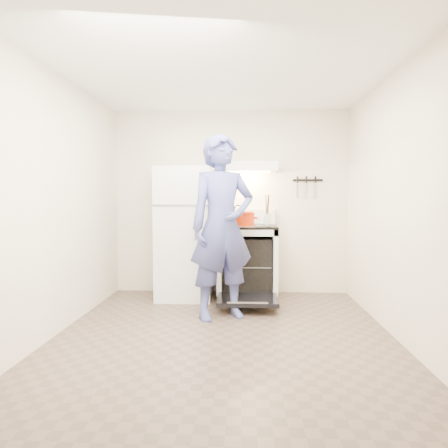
{
  "coord_description": "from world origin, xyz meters",
  "views": [
    {
      "loc": [
        0.19,
        -3.71,
        1.3
      ],
      "look_at": [
        -0.05,
        1.0,
        1.0
      ],
      "focal_mm": 32.0,
      "sensor_mm": 36.0,
      "label": 1
    }
  ],
  "objects": [
    {
      "name": "utensil_jar",
      "position": [
        0.48,
        1.27,
        1.05
      ],
      "size": [
        0.11,
        0.11,
        0.13
      ],
      "primitive_type": "cylinder",
      "rotation": [
        0.0,
        0.0,
        0.26
      ],
      "color": "silver",
      "rests_on": "cooktop"
    },
    {
      "name": "backsplash",
      "position": [
        0.23,
        1.76,
        1.05
      ],
      "size": [
        0.76,
        0.07,
        0.2
      ],
      "primitive_type": "cube",
      "color": "silver",
      "rests_on": "cooktop"
    },
    {
      "name": "person",
      "position": [
        -0.05,
        0.58,
        0.99
      ],
      "size": [
        0.86,
        0.74,
        1.99
      ],
      "primitive_type": "imported",
      "rotation": [
        0.0,
        0.0,
        0.43
      ],
      "color": "#3D4A80",
      "rests_on": "floor"
    },
    {
      "name": "oven_rack",
      "position": [
        0.23,
        1.48,
        0.44
      ],
      "size": [
        0.6,
        0.52,
        0.01
      ],
      "primitive_type": "cube",
      "color": "slate",
      "rests_on": "stove_body"
    },
    {
      "name": "knife_strip",
      "position": [
        1.05,
        1.79,
        1.55
      ],
      "size": [
        0.4,
        0.02,
        0.03
      ],
      "primitive_type": "cube",
      "color": "black",
      "rests_on": "back_wall"
    },
    {
      "name": "cooktop",
      "position": [
        0.23,
        1.48,
        0.94
      ],
      "size": [
        0.76,
        0.65,
        0.03
      ],
      "primitive_type": "cube",
      "color": "black",
      "rests_on": "stove_body"
    },
    {
      "name": "stove_body",
      "position": [
        0.23,
        1.48,
        0.46
      ],
      "size": [
        0.76,
        0.65,
        0.92
      ],
      "primitive_type": "cube",
      "color": "silver",
      "rests_on": "floor"
    },
    {
      "name": "dutch_oven",
      "position": [
        0.15,
        0.91,
        1.06
      ],
      "size": [
        0.38,
        0.31,
        0.24
      ],
      "primitive_type": null,
      "color": "red",
      "rests_on": "person"
    },
    {
      "name": "tea_kettle",
      "position": [
        0.11,
        1.6,
        1.08
      ],
      "size": [
        0.22,
        0.18,
        0.27
      ],
      "primitive_type": null,
      "color": "#B5B5BA",
      "rests_on": "cooktop"
    },
    {
      "name": "refrigerator",
      "position": [
        -0.58,
        1.45,
        0.85
      ],
      "size": [
        0.7,
        0.7,
        1.7
      ],
      "primitive_type": "cube",
      "color": "silver",
      "rests_on": "floor"
    },
    {
      "name": "floor",
      "position": [
        0.0,
        0.0,
        0.0
      ],
      "size": [
        3.6,
        3.6,
        0.0
      ],
      "primitive_type": "plane",
      "color": "brown",
      "rests_on": "ground"
    },
    {
      "name": "back_wall",
      "position": [
        0.0,
        1.8,
        1.25
      ],
      "size": [
        3.2,
        0.02,
        2.5
      ],
      "primitive_type": "cube",
      "color": "beige",
      "rests_on": "ground"
    },
    {
      "name": "pizza_stone",
      "position": [
        0.24,
        1.45,
        0.45
      ],
      "size": [
        0.36,
        0.36,
        0.02
      ],
      "primitive_type": "cylinder",
      "color": "#8E7152",
      "rests_on": "oven_rack"
    },
    {
      "name": "oven_door",
      "position": [
        0.23,
        0.88,
        0.12
      ],
      "size": [
        0.7,
        0.54,
        0.04
      ],
      "primitive_type": "cube",
      "color": "black",
      "rests_on": "floor"
    },
    {
      "name": "range_hood",
      "position": [
        0.23,
        1.55,
        1.71
      ],
      "size": [
        0.76,
        0.5,
        0.12
      ],
      "primitive_type": "cube",
      "color": "silver",
      "rests_on": "back_wall"
    }
  ]
}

